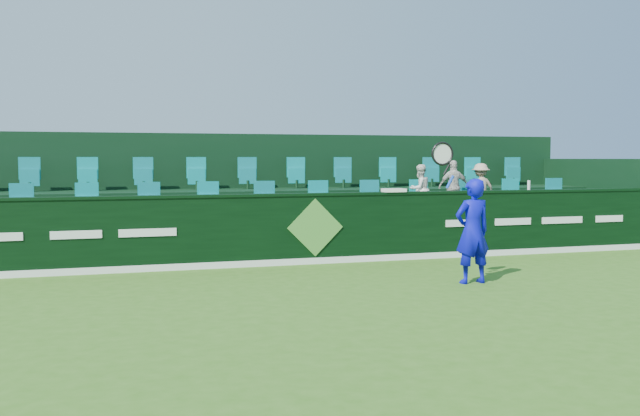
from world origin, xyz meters
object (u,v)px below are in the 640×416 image
object	(u,v)px
drinks_bottle	(529,185)
spectator_left	(420,189)
tennis_player	(472,230)
towel	(394,190)
spectator_right	(481,188)
spectator_middle	(454,187)

from	to	relation	value
drinks_bottle	spectator_left	bearing A→B (deg)	150.54
tennis_player	towel	bearing A→B (deg)	92.85
spectator_right	towel	bearing A→B (deg)	22.13
spectator_left	towel	xyz separation A→B (m)	(-1.09, -1.12, 0.04)
tennis_player	towel	world-z (taller)	tennis_player
tennis_player	spectator_right	distance (m)	4.69
towel	drinks_bottle	distance (m)	3.08
tennis_player	spectator_left	world-z (taller)	tennis_player
spectator_right	drinks_bottle	size ratio (longest dim) A/B	5.52
spectator_left	towel	bearing A→B (deg)	29.68
spectator_left	drinks_bottle	xyz separation A→B (m)	(1.98, -1.12, 0.11)
tennis_player	drinks_bottle	xyz separation A→B (m)	(2.93, 2.85, 0.59)
spectator_middle	towel	bearing A→B (deg)	39.35
spectator_middle	drinks_bottle	world-z (taller)	spectator_middle
drinks_bottle	spectator_middle	bearing A→B (deg)	136.07
spectator_right	drinks_bottle	world-z (taller)	spectator_right
spectator_left	spectator_middle	xyz separation A→B (m)	(0.82, 0.00, 0.05)
spectator_right	drinks_bottle	xyz separation A→B (m)	(0.50, -1.12, 0.10)
spectator_middle	spectator_right	size ratio (longest dim) A/B	1.06
spectator_middle	towel	size ratio (longest dim) A/B	2.70
tennis_player	drinks_bottle	size ratio (longest dim) A/B	11.73
drinks_bottle	spectator_right	bearing A→B (deg)	113.92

